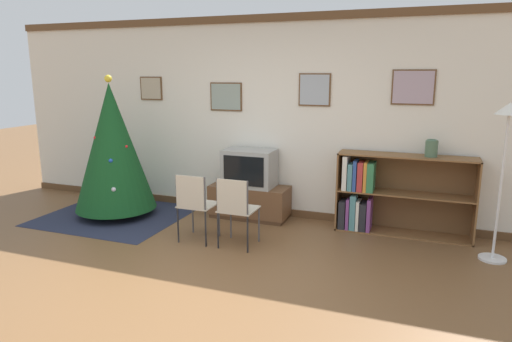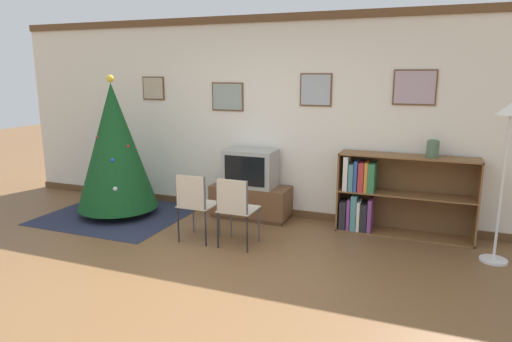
# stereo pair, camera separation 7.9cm
# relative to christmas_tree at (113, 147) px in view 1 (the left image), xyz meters

# --- Properties ---
(ground_plane) EXTENTS (24.00, 24.00, 0.00)m
(ground_plane) POSITION_rel_christmas_tree_xyz_m (2.01, -1.73, -0.96)
(ground_plane) COLOR brown
(wall_back) EXTENTS (8.35, 0.11, 2.70)m
(wall_back) POSITION_rel_christmas_tree_xyz_m (2.01, 0.84, 0.39)
(wall_back) COLOR silver
(wall_back) RESTS_ON ground_plane
(area_rug) EXTENTS (1.88, 1.76, 0.01)m
(area_rug) POSITION_rel_christmas_tree_xyz_m (-0.00, 0.00, -0.96)
(area_rug) COLOR #23283D
(area_rug) RESTS_ON ground_plane
(christmas_tree) EXTENTS (1.10, 1.10, 1.92)m
(christmas_tree) POSITION_rel_christmas_tree_xyz_m (0.00, 0.00, 0.00)
(christmas_tree) COLOR maroon
(christmas_tree) RESTS_ON area_rug
(tv_console) EXTENTS (1.07, 0.45, 0.45)m
(tv_console) POSITION_rel_christmas_tree_xyz_m (1.78, 0.55, -0.74)
(tv_console) COLOR #4C311E
(tv_console) RESTS_ON ground_plane
(television) EXTENTS (0.69, 0.44, 0.50)m
(television) POSITION_rel_christmas_tree_xyz_m (1.78, 0.55, -0.27)
(television) COLOR #9E9E99
(television) RESTS_ON tv_console
(folding_chair_left) EXTENTS (0.40, 0.40, 0.82)m
(folding_chair_left) POSITION_rel_christmas_tree_xyz_m (1.53, -0.53, -0.49)
(folding_chair_left) COLOR #BCB29E
(folding_chair_left) RESTS_ON ground_plane
(folding_chair_right) EXTENTS (0.40, 0.40, 0.82)m
(folding_chair_right) POSITION_rel_christmas_tree_xyz_m (2.04, -0.53, -0.49)
(folding_chair_right) COLOR #BCB29E
(folding_chair_right) RESTS_ON ground_plane
(bookshelf) EXTENTS (1.61, 0.36, 0.99)m
(bookshelf) POSITION_rel_christmas_tree_xyz_m (3.52, 0.61, -0.49)
(bookshelf) COLOR brown
(bookshelf) RESTS_ON ground_plane
(vase) EXTENTS (0.14, 0.14, 0.20)m
(vase) POSITION_rel_christmas_tree_xyz_m (4.05, 0.61, 0.13)
(vase) COLOR #47664C
(vase) RESTS_ON bookshelf
(standing_lamp) EXTENTS (0.28, 0.28, 1.67)m
(standing_lamp) POSITION_rel_christmas_tree_xyz_m (4.75, 0.11, 0.32)
(standing_lamp) COLOR silver
(standing_lamp) RESTS_ON ground_plane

